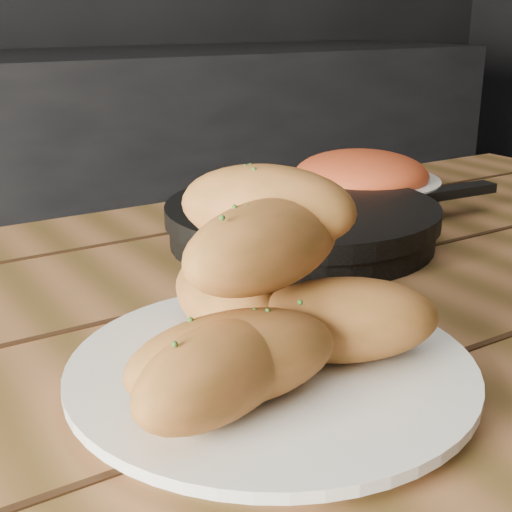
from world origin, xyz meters
The scene contains 5 objects.
table centered at (-0.04, 0.34, 0.65)m, with size 1.46×0.87×0.75m.
plate centered at (-0.12, 0.27, 0.76)m, with size 0.28×0.28×0.02m.
bread_rolls centered at (-0.14, 0.27, 0.82)m, with size 0.25×0.20×0.13m.
skillet centered at (0.09, 0.53, 0.77)m, with size 0.44×0.31×0.05m.
bowl centered at (0.24, 0.61, 0.78)m, with size 0.21×0.21×0.08m.
Camera 1 is at (-0.37, -0.10, 1.00)m, focal length 50.00 mm.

